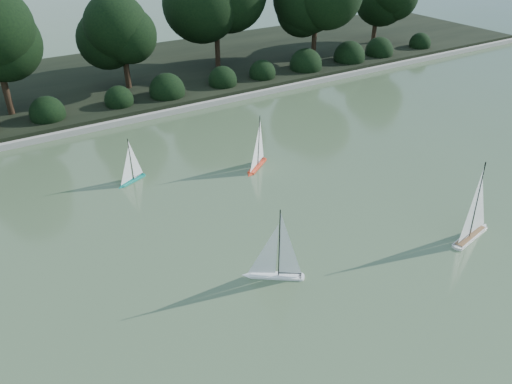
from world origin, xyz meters
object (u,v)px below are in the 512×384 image
(sailboat_white_b, at_px, (475,224))
(sailboat_orange, at_px, (256,160))
(sailboat_teal, at_px, (130,175))
(sailboat_white_a, at_px, (271,266))

(sailboat_white_b, height_order, sailboat_orange, sailboat_white_b)
(sailboat_orange, bearing_deg, sailboat_teal, 161.64)
(sailboat_teal, bearing_deg, sailboat_orange, -18.36)
(sailboat_white_a, distance_m, sailboat_teal, 4.99)
(sailboat_teal, bearing_deg, sailboat_white_b, -48.62)
(sailboat_white_a, relative_size, sailboat_teal, 1.34)
(sailboat_orange, relative_size, sailboat_teal, 1.26)
(sailboat_white_a, xyz_separation_m, sailboat_teal, (-0.98, 4.90, -0.06))
(sailboat_white_b, height_order, sailboat_teal, sailboat_white_b)
(sailboat_white_a, bearing_deg, sailboat_teal, 101.37)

